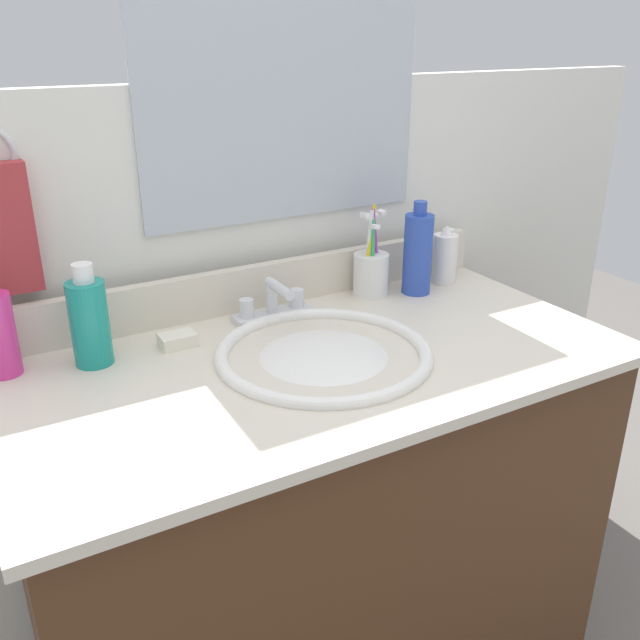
% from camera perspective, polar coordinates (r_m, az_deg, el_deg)
% --- Properties ---
extents(vanity_cabinet, '(1.05, 0.51, 0.84)m').
position_cam_1_polar(vanity_cabinet, '(1.45, -0.12, -18.93)').
color(vanity_cabinet, '#4C2D19').
rests_on(vanity_cabinet, ground_plane).
extents(countertop, '(1.09, 0.56, 0.02)m').
position_cam_1_polar(countertop, '(1.21, -0.13, -3.53)').
color(countertop, beige).
rests_on(countertop, vanity_cabinet).
extents(backsplash, '(1.09, 0.02, 0.09)m').
position_cam_1_polar(backsplash, '(1.41, -5.55, 2.73)').
color(backsplash, beige).
rests_on(backsplash, countertop).
extents(back_wall, '(2.19, 0.04, 1.30)m').
position_cam_1_polar(back_wall, '(1.56, -6.15, -5.42)').
color(back_wall, silver).
rests_on(back_wall, ground_plane).
extents(mirror_panel, '(0.60, 0.01, 0.56)m').
position_cam_1_polar(mirror_panel, '(1.40, -2.99, 19.73)').
color(mirror_panel, '#B2BCC6').
extents(sink_basin, '(0.38, 0.38, 0.11)m').
position_cam_1_polar(sink_basin, '(1.22, 0.22, -4.19)').
color(sink_basin, white).
rests_on(sink_basin, countertop).
extents(faucet, '(0.16, 0.10, 0.08)m').
position_cam_1_polar(faucet, '(1.36, -3.88, 1.26)').
color(faucet, silver).
rests_on(faucet, countertop).
extents(bottle_shampoo_blue, '(0.06, 0.06, 0.20)m').
position_cam_1_polar(bottle_shampoo_blue, '(1.48, 8.09, 5.52)').
color(bottle_shampoo_blue, '#2D4CB2').
rests_on(bottle_shampoo_blue, countertop).
extents(bottle_lotion_white, '(0.05, 0.05, 0.13)m').
position_cam_1_polar(bottle_lotion_white, '(1.57, 10.30, 5.14)').
color(bottle_lotion_white, white).
rests_on(bottle_lotion_white, countertop).
extents(bottle_mouthwash_teal, '(0.06, 0.06, 0.18)m').
position_cam_1_polar(bottle_mouthwash_teal, '(1.21, -18.55, -0.06)').
color(bottle_mouthwash_teal, teal).
rests_on(bottle_mouthwash_teal, countertop).
extents(bottle_gel_clear, '(0.05, 0.05, 0.11)m').
position_cam_1_polar(bottle_gel_clear, '(1.63, 10.46, 5.40)').
color(bottle_gel_clear, silver).
rests_on(bottle_gel_clear, countertop).
extents(cup_white_ceramic, '(0.08, 0.08, 0.20)m').
position_cam_1_polar(cup_white_ceramic, '(1.47, 4.24, 4.05)').
color(cup_white_ceramic, white).
rests_on(cup_white_ceramic, countertop).
extents(soap_bar, '(0.06, 0.04, 0.02)m').
position_cam_1_polar(soap_bar, '(1.27, -11.70, -1.63)').
color(soap_bar, white).
rests_on(soap_bar, countertop).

